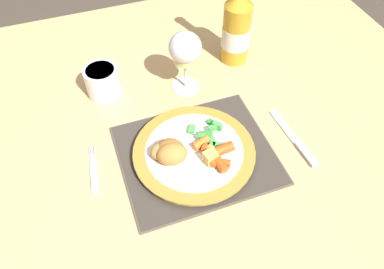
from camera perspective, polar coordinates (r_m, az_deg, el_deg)
name	(u,v)px	position (r m, az deg, el deg)	size (l,w,h in m)	color
ground_plane	(175,240)	(1.55, -2.67, -15.80)	(6.00, 6.00, 0.00)	#4C4238
dining_table	(165,134)	(0.98, -4.07, 0.11)	(1.49, 1.04, 0.74)	tan
placemat	(196,155)	(0.84, 0.69, -3.08)	(0.34, 0.29, 0.01)	brown
dinner_plate	(194,153)	(0.83, 0.32, -2.77)	(0.27, 0.27, 0.02)	white
breaded_croquettes	(169,152)	(0.79, -3.45, -2.65)	(0.09, 0.09, 0.05)	tan
green_beans_pile	(208,134)	(0.84, 2.52, 0.09)	(0.08, 0.09, 0.02)	#338438
glazed_carrots	(216,154)	(0.80, 3.60, -2.94)	(0.08, 0.10, 0.02)	#CC5119
fork	(94,173)	(0.84, -14.75, -5.63)	(0.03, 0.13, 0.01)	silver
table_knife	(296,142)	(0.90, 15.62, -1.05)	(0.03, 0.18, 0.01)	silver
wine_glass	(185,51)	(0.91, -1.05, 12.68)	(0.08, 0.08, 0.17)	silver
bottle	(236,28)	(1.03, 6.79, 15.78)	(0.08, 0.08, 0.27)	gold
roast_potatoes	(210,156)	(0.79, 2.75, -3.31)	(0.04, 0.04, 0.03)	#DBB256
drinking_cup	(102,81)	(0.97, -13.50, 7.94)	(0.09, 0.09, 0.08)	white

